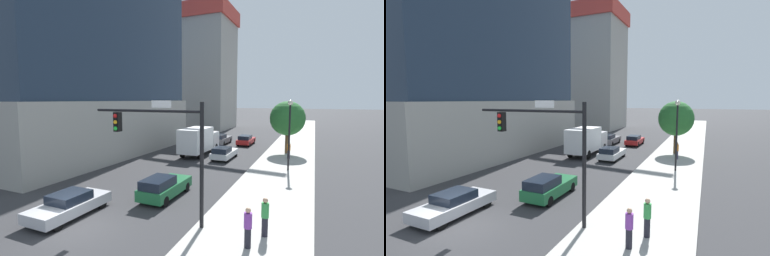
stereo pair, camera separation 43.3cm
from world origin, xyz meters
TOP-DOWN VIEW (x-y plane):
  - ground_plane at (0.00, 0.00)m, footprint 400.00×400.00m
  - sidewalk at (7.92, 20.00)m, footprint 5.44×120.00m
  - construction_building at (-12.87, 47.91)m, footprint 25.62×13.00m
  - traffic_light_pole at (3.42, 2.31)m, footprint 6.34×0.48m
  - street_lamp at (8.47, 15.66)m, footprint 0.44×0.44m
  - street_tree at (7.58, 23.82)m, footprint 3.95×3.95m
  - car_white at (1.71, 18.39)m, footprint 1.84×4.71m
  - car_green at (1.71, 5.48)m, footprint 1.77×4.45m
  - car_red at (1.71, 28.65)m, footprint 1.80×4.60m
  - car_silver at (-1.63, 0.98)m, footprint 1.92×4.55m
  - car_gray at (-1.63, 27.72)m, footprint 1.81×4.78m
  - box_truck at (-1.63, 19.41)m, footprint 2.40×7.22m
  - pedestrian_green_shirt at (8.55, 2.67)m, footprint 0.34×0.34m
  - pedestrian_purple_shirt at (8.06, 1.37)m, footprint 0.34×0.34m
  - pedestrian_orange_shirt at (8.09, 20.66)m, footprint 0.34×0.34m

SIDE VIEW (x-z plane):
  - ground_plane at x=0.00m, z-range 0.00..0.00m
  - sidewalk at x=7.92m, z-range 0.00..0.15m
  - car_silver at x=-1.63m, z-range -0.01..1.29m
  - car_white at x=1.71m, z-range 0.01..1.38m
  - car_red at x=1.71m, z-range 0.02..1.41m
  - car_green at x=1.71m, z-range 0.00..1.50m
  - car_gray at x=-1.63m, z-range 0.01..1.50m
  - pedestrian_purple_shirt at x=8.06m, z-range 0.17..1.91m
  - pedestrian_orange_shirt at x=8.09m, z-range 0.18..1.97m
  - pedestrian_green_shirt at x=8.55m, z-range 0.18..1.97m
  - box_truck at x=-1.63m, z-range 0.17..3.34m
  - street_lamp at x=8.47m, z-range 1.07..7.22m
  - street_tree at x=7.58m, z-range 1.18..7.21m
  - traffic_light_pole at x=3.42m, z-range 1.35..7.51m
  - construction_building at x=-12.87m, z-range -1.87..30.29m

